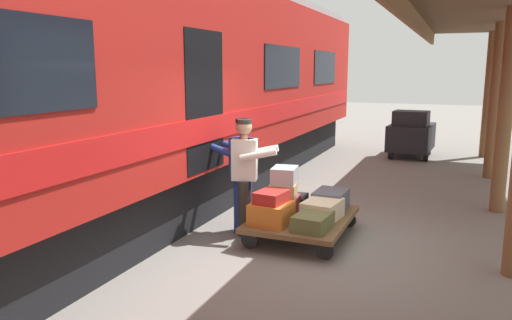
{
  "coord_description": "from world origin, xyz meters",
  "views": [
    {
      "loc": [
        -1.5,
        6.22,
        2.41
      ],
      "look_at": [
        1.09,
        -0.03,
        1.15
      ],
      "focal_mm": 34.37,
      "sensor_mm": 36.0,
      "label": 1
    }
  ],
  "objects_px": {
    "suitcase_black_hardshell": "(293,200)",
    "suitcase_cream_canvas": "(322,210)",
    "baggage_tug": "(411,134)",
    "luggage_cart": "(302,219)",
    "suitcase_olive_duffel": "(313,221)",
    "suitcase_gray_aluminum": "(285,175)",
    "train_car": "(119,92)",
    "porter_in_overalls": "(242,171)",
    "porter_by_door": "(246,173)",
    "suitcase_red_plastic": "(271,197)",
    "suitcase_tan_vintage": "(283,191)",
    "suitcase_slate_roller": "(331,200)",
    "suitcase_orange_carryall": "(271,213)",
    "suitcase_burgundy_valise": "(283,206)"
  },
  "relations": [
    {
      "from": "suitcase_black_hardshell",
      "to": "suitcase_cream_canvas",
      "type": "distance_m",
      "value": 0.77
    },
    {
      "from": "suitcase_black_hardshell",
      "to": "baggage_tug",
      "type": "bearing_deg",
      "value": -98.9
    },
    {
      "from": "baggage_tug",
      "to": "suitcase_cream_canvas",
      "type": "bearing_deg",
      "value": 86.1
    },
    {
      "from": "luggage_cart",
      "to": "suitcase_black_hardshell",
      "type": "relative_size",
      "value": 3.95
    },
    {
      "from": "suitcase_olive_duffel",
      "to": "suitcase_gray_aluminum",
      "type": "bearing_deg",
      "value": -40.58
    },
    {
      "from": "train_car",
      "to": "porter_in_overalls",
      "type": "bearing_deg",
      "value": -172.55
    },
    {
      "from": "luggage_cart",
      "to": "baggage_tug",
      "type": "distance_m",
      "value": 7.59
    },
    {
      "from": "porter_by_door",
      "to": "suitcase_red_plastic",
      "type": "bearing_deg",
      "value": 149.5
    },
    {
      "from": "baggage_tug",
      "to": "porter_by_door",
      "type": "bearing_deg",
      "value": 78.13
    },
    {
      "from": "train_car",
      "to": "porter_in_overalls",
      "type": "height_order",
      "value": "train_car"
    },
    {
      "from": "suitcase_red_plastic",
      "to": "porter_by_door",
      "type": "bearing_deg",
      "value": -30.5
    },
    {
      "from": "suitcase_olive_duffel",
      "to": "suitcase_tan_vintage",
      "type": "distance_m",
      "value": 0.78
    },
    {
      "from": "suitcase_black_hardshell",
      "to": "suitcase_gray_aluminum",
      "type": "height_order",
      "value": "suitcase_gray_aluminum"
    },
    {
      "from": "suitcase_black_hardshell",
      "to": "porter_by_door",
      "type": "relative_size",
      "value": 0.26
    },
    {
      "from": "suitcase_slate_roller",
      "to": "luggage_cart",
      "type": "bearing_deg",
      "value": 58.65
    },
    {
      "from": "luggage_cart",
      "to": "suitcase_orange_carryall",
      "type": "xyz_separation_m",
      "value": [
        0.3,
        0.48,
        0.19
      ]
    },
    {
      "from": "luggage_cart",
      "to": "porter_in_overalls",
      "type": "relative_size",
      "value": 1.04
    },
    {
      "from": "suitcase_black_hardshell",
      "to": "suitcase_olive_duffel",
      "type": "distance_m",
      "value": 1.14
    },
    {
      "from": "train_car",
      "to": "suitcase_burgundy_valise",
      "type": "bearing_deg",
      "value": -172.71
    },
    {
      "from": "suitcase_slate_roller",
      "to": "suitcase_red_plastic",
      "type": "xyz_separation_m",
      "value": [
        0.6,
        0.96,
        0.23
      ]
    },
    {
      "from": "train_car",
      "to": "suitcase_orange_carryall",
      "type": "distance_m",
      "value": 3.04
    },
    {
      "from": "porter_in_overalls",
      "to": "baggage_tug",
      "type": "distance_m",
      "value": 7.81
    },
    {
      "from": "porter_by_door",
      "to": "suitcase_tan_vintage",
      "type": "bearing_deg",
      "value": -164.62
    },
    {
      "from": "suitcase_tan_vintage",
      "to": "baggage_tug",
      "type": "bearing_deg",
      "value": -98.23
    },
    {
      "from": "suitcase_tan_vintage",
      "to": "baggage_tug",
      "type": "height_order",
      "value": "baggage_tug"
    },
    {
      "from": "luggage_cart",
      "to": "suitcase_gray_aluminum",
      "type": "xyz_separation_m",
      "value": [
        0.28,
        -0.01,
        0.63
      ]
    },
    {
      "from": "suitcase_olive_duffel",
      "to": "porter_in_overalls",
      "type": "relative_size",
      "value": 0.34
    },
    {
      "from": "suitcase_tan_vintage",
      "to": "suitcase_gray_aluminum",
      "type": "distance_m",
      "value": 0.23
    },
    {
      "from": "suitcase_burgundy_valise",
      "to": "porter_by_door",
      "type": "distance_m",
      "value": 0.73
    },
    {
      "from": "suitcase_black_hardshell",
      "to": "suitcase_tan_vintage",
      "type": "bearing_deg",
      "value": 91.17
    },
    {
      "from": "baggage_tug",
      "to": "suitcase_burgundy_valise",
      "type": "bearing_deg",
      "value": 81.67
    },
    {
      "from": "suitcase_cream_canvas",
      "to": "suitcase_red_plastic",
      "type": "distance_m",
      "value": 0.8
    },
    {
      "from": "train_car",
      "to": "suitcase_red_plastic",
      "type": "bearing_deg",
      "value": 176.81
    },
    {
      "from": "train_car",
      "to": "suitcase_black_hardshell",
      "type": "distance_m",
      "value": 3.17
    },
    {
      "from": "luggage_cart",
      "to": "porter_by_door",
      "type": "relative_size",
      "value": 1.04
    },
    {
      "from": "train_car",
      "to": "suitcase_slate_roller",
      "type": "height_order",
      "value": "train_car"
    },
    {
      "from": "suitcase_red_plastic",
      "to": "train_car",
      "type": "bearing_deg",
      "value": -3.19
    },
    {
      "from": "suitcase_cream_canvas",
      "to": "porter_by_door",
      "type": "height_order",
      "value": "porter_by_door"
    },
    {
      "from": "suitcase_burgundy_valise",
      "to": "suitcase_tan_vintage",
      "type": "distance_m",
      "value": 0.24
    },
    {
      "from": "suitcase_orange_carryall",
      "to": "porter_in_overalls",
      "type": "xyz_separation_m",
      "value": [
        0.63,
        -0.41,
        0.47
      ]
    },
    {
      "from": "suitcase_burgundy_valise",
      "to": "baggage_tug",
      "type": "distance_m",
      "value": 7.62
    },
    {
      "from": "suitcase_gray_aluminum",
      "to": "baggage_tug",
      "type": "height_order",
      "value": "baggage_tug"
    },
    {
      "from": "train_car",
      "to": "suitcase_slate_roller",
      "type": "xyz_separation_m",
      "value": [
        -3.17,
        -0.81,
        -1.6
      ]
    },
    {
      "from": "suitcase_slate_roller",
      "to": "porter_by_door",
      "type": "xyz_separation_m",
      "value": [
        1.11,
        0.66,
        0.47
      ]
    },
    {
      "from": "suitcase_burgundy_valise",
      "to": "baggage_tug",
      "type": "relative_size",
      "value": 0.34
    },
    {
      "from": "suitcase_olive_duffel",
      "to": "porter_in_overalls",
      "type": "xyz_separation_m",
      "value": [
        1.22,
        -0.41,
        0.51
      ]
    },
    {
      "from": "suitcase_red_plastic",
      "to": "suitcase_black_hardshell",
      "type": "bearing_deg",
      "value": -90.29
    },
    {
      "from": "train_car",
      "to": "porter_in_overalls",
      "type": "xyz_separation_m",
      "value": [
        -1.95,
        -0.26,
        -1.14
      ]
    },
    {
      "from": "porter_by_door",
      "to": "suitcase_burgundy_valise",
      "type": "bearing_deg",
      "value": -161.54
    },
    {
      "from": "suitcase_orange_carryall",
      "to": "suitcase_gray_aluminum",
      "type": "distance_m",
      "value": 0.66
    }
  ]
}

